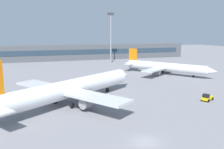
{
  "coord_description": "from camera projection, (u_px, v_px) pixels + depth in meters",
  "views": [
    {
      "loc": [
        -14.89,
        -29.62,
        16.09
      ],
      "look_at": [
        7.8,
        40.0,
        3.0
      ],
      "focal_mm": 37.6,
      "sensor_mm": 36.0,
      "label": 1
    }
  ],
  "objects": [
    {
      "name": "ground_plane",
      "position": [
        88.0,
        85.0,
        72.53
      ],
      "size": [
        400.0,
        400.0,
        0.0
      ],
      "primitive_type": "plane",
      "color": "gray"
    },
    {
      "name": "terminal_building",
      "position": [
        62.0,
        52.0,
        139.19
      ],
      "size": [
        156.32,
        12.13,
        9.0
      ],
      "color": "#4C5156",
      "rests_on": "ground_plane"
    },
    {
      "name": "airplane_near",
      "position": [
        71.0,
        89.0,
        53.54
      ],
      "size": [
        40.21,
        30.47,
        11.52
      ],
      "color": "white",
      "rests_on": "ground_plane"
    },
    {
      "name": "airplane_mid",
      "position": [
        165.0,
        67.0,
        91.22
      ],
      "size": [
        25.3,
        33.0,
        9.49
      ],
      "color": "silver",
      "rests_on": "ground_plane"
    },
    {
      "name": "baggage_tug_yellow",
      "position": [
        207.0,
        98.0,
        56.04
      ],
      "size": [
        3.88,
        3.04,
        1.75
      ],
      "color": "yellow",
      "rests_on": "ground_plane"
    },
    {
      "name": "floodlight_tower_west",
      "position": [
        111.0,
        34.0,
        124.6
      ],
      "size": [
        3.2,
        0.8,
        26.41
      ],
      "color": "gray",
      "rests_on": "ground_plane"
    }
  ]
}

